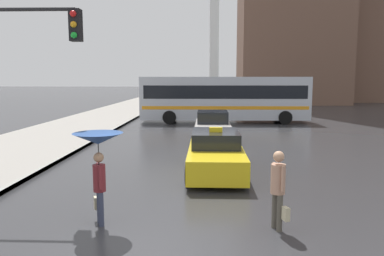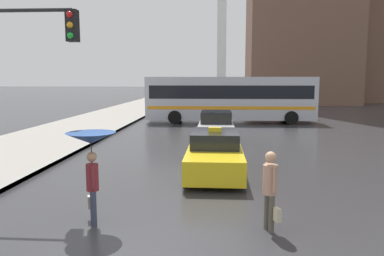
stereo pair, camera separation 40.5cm
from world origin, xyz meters
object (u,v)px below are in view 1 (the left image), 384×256
at_px(sedan_red, 213,127).
at_px(traffic_light, 9,61).
at_px(pedestrian_man, 278,185).
at_px(pedestrian_with_umbrella, 98,150).
at_px(taxi, 216,154).
at_px(city_bus, 224,97).

distance_m(sedan_red, traffic_light, 11.82).
xyz_separation_m(sedan_red, traffic_light, (-5.44, -10.07, 2.97)).
xyz_separation_m(sedan_red, pedestrian_man, (1.16, -12.01, 0.30)).
height_order(sedan_red, pedestrian_with_umbrella, pedestrian_with_umbrella).
xyz_separation_m(taxi, pedestrian_man, (1.18, -4.90, 0.32)).
height_order(city_bus, traffic_light, traffic_light).
relative_size(city_bus, traffic_light, 2.32).
height_order(taxi, city_bus, city_bus).
bearing_deg(city_bus, taxi, -4.86).
distance_m(taxi, pedestrian_man, 5.05).
height_order(city_bus, pedestrian_with_umbrella, city_bus).
bearing_deg(taxi, pedestrian_with_umbrella, 60.87).
relative_size(city_bus, pedestrian_man, 7.16).
bearing_deg(taxi, city_bus, -93.79).
xyz_separation_m(sedan_red, pedestrian_with_umbrella, (-2.66, -11.85, 1.00)).
bearing_deg(traffic_light, sedan_red, 61.60).
bearing_deg(traffic_light, pedestrian_man, -16.39).
bearing_deg(city_bus, traffic_light, -20.78).
bearing_deg(traffic_light, pedestrian_with_umbrella, -32.70).
relative_size(taxi, city_bus, 0.39).
xyz_separation_m(sedan_red, city_bus, (0.97, 7.83, 1.17)).
xyz_separation_m(pedestrian_man, traffic_light, (-6.61, 1.94, 2.67)).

